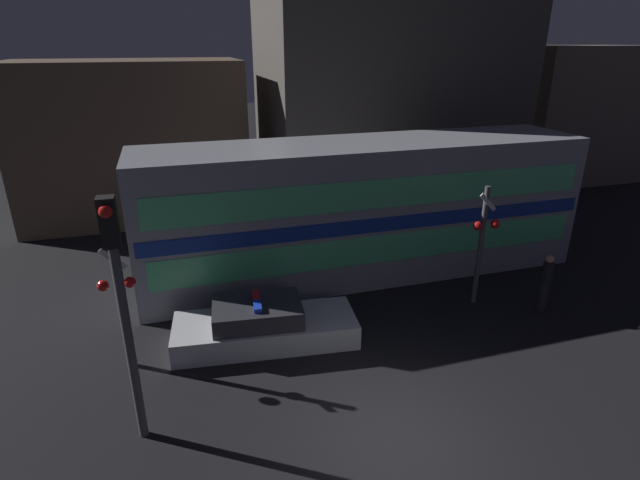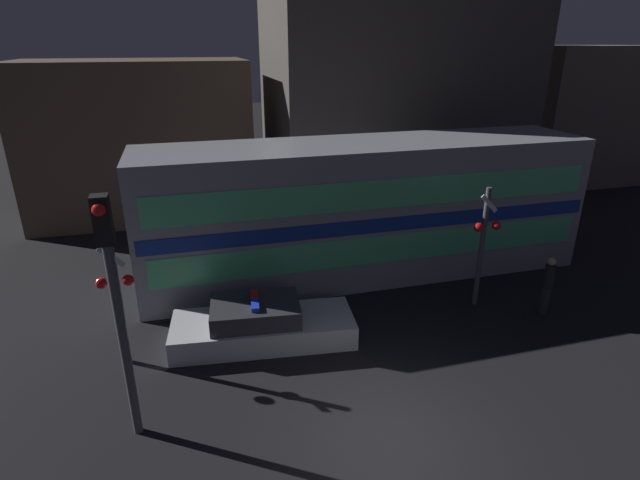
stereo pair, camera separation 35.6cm
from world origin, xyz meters
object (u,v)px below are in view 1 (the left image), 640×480
train (363,209)px  pedestrian (546,282)px  police_car (264,326)px  crossing_signal_near (482,239)px  traffic_light_corner (122,301)px

train → pedestrian: train is taller
police_car → pedestrian: pedestrian is taller
pedestrian → train: bearing=134.7°
train → crossing_signal_near: 4.07m
police_car → pedestrian: (8.30, -0.77, 0.44)m
pedestrian → crossing_signal_near: (-1.66, 0.98, 1.19)m
train → crossing_signal_near: (2.49, -3.22, -0.16)m
train → traffic_light_corner: bearing=-139.6°
train → pedestrian: (4.15, -4.20, -1.35)m
train → traffic_light_corner: (-7.18, -6.11, 0.86)m
pedestrian → traffic_light_corner: size_ratio=0.35×
train → crossing_signal_near: train is taller
pedestrian → crossing_signal_near: 2.26m
crossing_signal_near → pedestrian: bearing=-30.6°
police_car → traffic_light_corner: (-3.03, -2.68, 2.65)m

